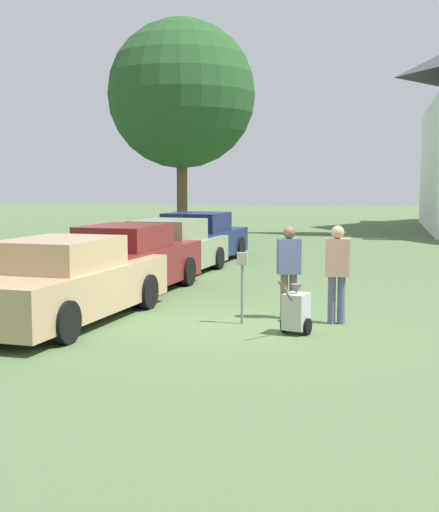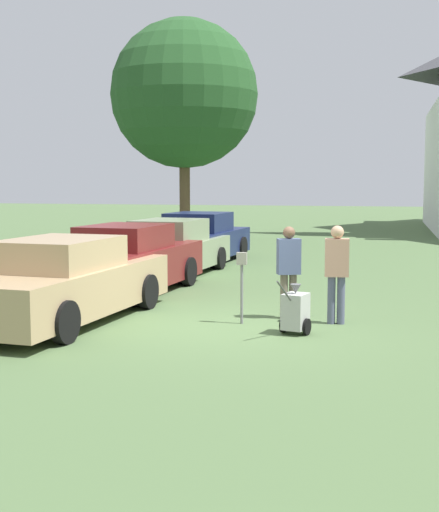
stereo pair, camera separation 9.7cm
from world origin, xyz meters
name	(u,v)px [view 2 (the right image)]	position (x,y,z in m)	size (l,w,h in m)	color
ground_plane	(231,327)	(0.00, 0.00, 0.00)	(120.00, 120.00, 0.00)	#4C663D
parked_car_tan	(65,283)	(-3.04, -0.21, 0.71)	(2.32, 5.36, 1.54)	tan
parked_car_maroon	(129,262)	(-3.04, 3.08, 0.73)	(2.23, 5.12, 1.57)	maroon
parked_car_sage	(172,250)	(-3.04, 6.44, 0.69)	(2.25, 5.02, 1.51)	gray
parked_car_navy	(200,239)	(-3.04, 9.54, 0.72)	(2.36, 4.84, 1.56)	#19234C
parking_meter	(242,274)	(0.12, 0.33, 0.90)	(0.18, 0.09, 1.29)	slate
person_worker	(289,266)	(0.87, 1.00, 0.98)	(0.47, 0.36, 1.72)	#665B4C
person_supervisor	(337,268)	(1.77, 0.70, 1.01)	(0.44, 0.26, 1.77)	#515670
equipment_cart	(295,311)	(1.16, -0.31, 0.39)	(0.53, 1.00, 1.00)	#B2B2AD
shade_tree	(184,94)	(-5.55, 16.64, 6.08)	(6.08, 6.08, 9.13)	brown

